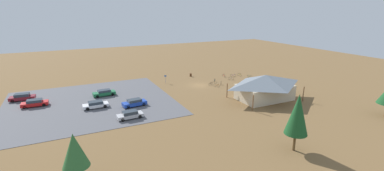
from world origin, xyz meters
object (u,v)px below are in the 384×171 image
Objects in this scene: trash_bin at (191,75)px; bicycle_purple_trailside at (233,75)px; lot_sign at (165,78)px; car_blue_second_row at (134,103)px; bicycle_orange_near_porch at (217,85)px; bike_pavilion at (265,86)px; bicycle_green_back_row at (250,77)px; bicycle_silver_lone_east at (231,79)px; car_red_near_entry at (35,103)px; car_silver_inner_stall at (130,115)px; car_white_by_curb at (96,105)px; visitor_by_pavilion at (259,84)px; pine_mideast at (75,151)px; bicycle_black_front_row at (211,84)px; car_maroon_aisle_side at (22,97)px; pine_east at (298,114)px; bicycle_red_edge_north at (224,76)px; bicycle_yellow_edge_south at (239,75)px; bicycle_blue_by_bin at (221,83)px; bicycle_teal_yard_right at (215,81)px; car_green_mid_lot at (104,93)px.

bicycle_purple_trailside is at bearing 153.47° from trash_bin.
lot_sign is 0.46× the size of car_blue_second_row.
bicycle_orange_near_porch is (-1.27, 12.24, -0.05)m from trash_bin.
bike_pavilion is 8.22× the size of bicycle_green_back_row.
bicycle_silver_lone_east is (-8.12, 8.14, -0.08)m from trash_bin.
car_red_near_entry is (52.03, 0.20, 0.38)m from bicycle_green_back_row.
bicycle_silver_lone_east is 33.96m from car_silver_inner_stall.
car_blue_second_row reaches higher than car_white_by_curb.
bicycle_silver_lone_east is 0.92× the size of visitor_by_pavilion.
pine_mideast is at bearing 79.34° from car_white_by_curb.
bicycle_black_front_row is at bearing -35.74° from visitor_by_pavilion.
bicycle_black_front_row is 38.72m from car_red_near_entry.
car_maroon_aisle_side is at bearing -76.21° from pine_mideast.
pine_east is 1.67× the size of car_blue_second_row.
bicycle_orange_near_porch reaches higher than bicycle_red_edge_north.
bicycle_purple_trailside is (-19.59, 1.72, -1.04)m from lot_sign.
bicycle_green_back_row is (-13.34, -1.69, 0.02)m from bicycle_black_front_row.
car_white_by_curb is at bearing 13.85° from bicycle_purple_trailside.
car_red_near_entry is 48.88m from visitor_by_pavilion.
car_silver_inner_stall is 0.94× the size of car_blue_second_row.
bicycle_purple_trailside is 1.95m from bicycle_yellow_edge_south.
pine_east reaches higher than bicycle_blue_by_bin.
visitor_by_pavilion is at bearing -180.00° from car_blue_second_row.
bicycle_teal_yard_right is at bearing -113.52° from bicycle_orange_near_porch.
bicycle_purple_trailside is 0.35× the size of car_white_by_curb.
bicycle_black_front_row is at bearing 20.73° from bicycle_yellow_edge_south.
lot_sign reaches higher than bicycle_orange_near_porch.
bicycle_silver_lone_east is (-39.99, -30.79, -3.96)m from pine_mideast.
car_blue_second_row is at bearing 14.01° from bicycle_blue_by_bin.
car_red_near_entry is (48.65, 3.34, 0.38)m from bicycle_purple_trailside.
visitor_by_pavilion is (-2.09, 8.87, 0.54)m from bicycle_silver_lone_east.
bicycle_green_back_row is (-14.07, 8.49, -0.08)m from trash_bin.
bicycle_silver_lone_east is 3.60m from bicycle_red_edge_north.
bicycle_blue_by_bin is 0.29× the size of car_maroon_aisle_side.
bicycle_orange_near_porch is 0.92× the size of bicycle_yellow_edge_south.
car_maroon_aisle_side is 2.86× the size of visitor_by_pavilion.
pine_mideast reaches higher than lot_sign.
car_white_by_curb reaches higher than bicycle_blue_by_bin.
bike_pavilion reaches higher than bicycle_green_back_row.
bicycle_yellow_edge_south is at bearing -62.62° from bicycle_green_back_row.
trash_bin is at bearing -29.19° from bicycle_red_edge_north.
bicycle_black_front_row is at bearing 94.11° from trash_bin.
bicycle_black_front_row is at bearing 177.78° from car_red_near_entry.
car_white_by_curb is (2.60, 6.94, -0.03)m from car_green_mid_lot.
bike_pavilion is at bearing 108.83° from bicycle_orange_near_porch.
pine_mideast is 42.73m from bicycle_orange_near_porch.
bicycle_blue_by_bin is 28.06m from car_green_mid_lot.
bicycle_silver_lone_east reaches higher than bicycle_yellow_edge_south.
bicycle_red_edge_north is at bearing -174.40° from car_green_mid_lot.
bicycle_orange_near_porch is at bearing 16.30° from bicycle_green_back_row.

